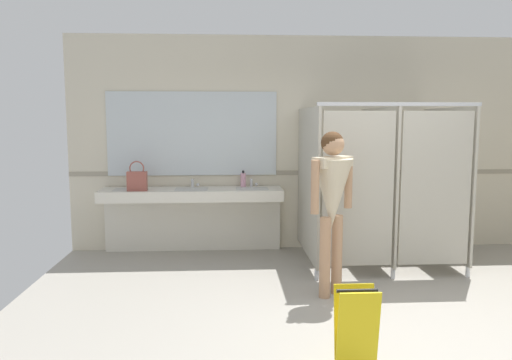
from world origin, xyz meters
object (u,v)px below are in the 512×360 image
(handbag, at_px, (137,180))
(soap_dispenser, at_px, (243,180))
(wet_floor_sign, at_px, (356,333))
(person_standing, at_px, (332,193))

(handbag, bearing_deg, soap_dispenser, 12.06)
(handbag, xyz_separation_m, wet_floor_sign, (2.01, -3.11, -0.68))
(wet_floor_sign, bearing_deg, soap_dispenser, 100.88)
(handbag, height_order, soap_dispenser, handbag)
(wet_floor_sign, bearing_deg, handbag, 122.83)
(soap_dispenser, xyz_separation_m, wet_floor_sign, (0.65, -3.40, -0.64))
(person_standing, distance_m, soap_dispenser, 1.96)
(handbag, height_order, wet_floor_sign, handbag)
(person_standing, relative_size, handbag, 4.36)
(person_standing, bearing_deg, soap_dispenser, 114.80)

